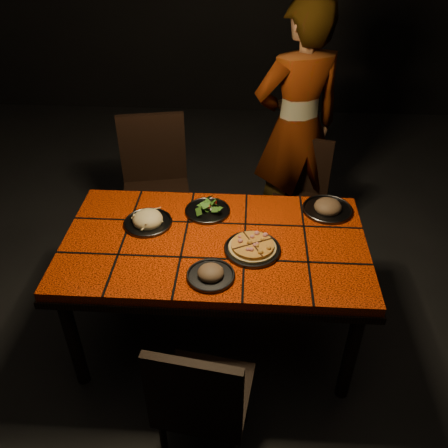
# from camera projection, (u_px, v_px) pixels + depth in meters

# --- Properties ---
(room_shell) EXTENTS (6.04, 7.04, 3.08)m
(room_shell) POSITION_uv_depth(u_px,v_px,m) (212.00, 105.00, 2.05)
(room_shell) COLOR black
(room_shell) RESTS_ON ground
(dining_table) EXTENTS (1.62, 0.92, 0.75)m
(dining_table) POSITION_uv_depth(u_px,v_px,m) (215.00, 251.00, 2.55)
(dining_table) COLOR red
(dining_table) RESTS_ON ground
(chair_near) EXTENTS (0.45, 0.45, 0.87)m
(chair_near) POSITION_uv_depth(u_px,v_px,m) (201.00, 399.00, 2.02)
(chair_near) COLOR black
(chair_near) RESTS_ON ground
(chair_far_left) EXTENTS (0.54, 0.54, 1.01)m
(chair_far_left) POSITION_uv_depth(u_px,v_px,m) (155.00, 178.00, 3.33)
(chair_far_left) COLOR black
(chair_far_left) RESTS_ON ground
(chair_far_right) EXTENTS (0.47, 0.47, 0.84)m
(chair_far_right) POSITION_uv_depth(u_px,v_px,m) (300.00, 189.00, 3.40)
(chair_far_right) COLOR black
(chair_far_right) RESTS_ON ground
(diner) EXTENTS (0.75, 0.63, 1.76)m
(diner) POSITION_uv_depth(u_px,v_px,m) (297.00, 128.00, 3.30)
(diner) COLOR brown
(diner) RESTS_ON ground
(plate_pizza) EXTENTS (0.33, 0.33, 0.04)m
(plate_pizza) POSITION_uv_depth(u_px,v_px,m) (252.00, 248.00, 2.42)
(plate_pizza) COLOR #37373C
(plate_pizza) RESTS_ON dining_table
(plate_pasta) EXTENTS (0.27, 0.27, 0.09)m
(plate_pasta) POSITION_uv_depth(u_px,v_px,m) (148.00, 220.00, 2.60)
(plate_pasta) COLOR #37373C
(plate_pasta) RESTS_ON dining_table
(plate_salad) EXTENTS (0.26, 0.26, 0.07)m
(plate_salad) POSITION_uv_depth(u_px,v_px,m) (207.00, 208.00, 2.69)
(plate_salad) COLOR #37373C
(plate_salad) RESTS_ON dining_table
(plate_mushroom_a) EXTENTS (0.23, 0.23, 0.08)m
(plate_mushroom_a) POSITION_uv_depth(u_px,v_px,m) (211.00, 274.00, 2.26)
(plate_mushroom_a) COLOR #37373C
(plate_mushroom_a) RESTS_ON dining_table
(plate_mushroom_b) EXTENTS (0.29, 0.29, 0.09)m
(plate_mushroom_b) POSITION_uv_depth(u_px,v_px,m) (328.00, 207.00, 2.70)
(plate_mushroom_b) COLOR #37373C
(plate_mushroom_b) RESTS_ON dining_table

